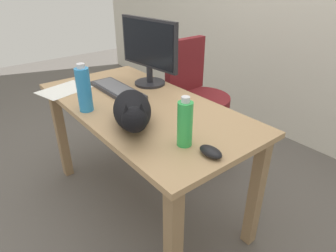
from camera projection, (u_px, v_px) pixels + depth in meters
name	position (u px, v px, depth m)	size (l,w,h in m)	color
ground_plane	(146.00, 201.00, 1.98)	(8.00, 8.00, 0.00)	#59544F
desk	(142.00, 121.00, 1.70)	(1.38, 0.68, 0.72)	tan
office_chair	(196.00, 110.00, 2.30)	(0.48, 0.48, 0.94)	black
monitor	(149.00, 50.00, 1.83)	(0.48, 0.20, 0.41)	#232328
keyboard	(117.00, 90.00, 1.81)	(0.44, 0.15, 0.03)	#333338
cat	(132.00, 110.00, 1.38)	(0.54, 0.34, 0.20)	black
computer_mouse	(211.00, 152.00, 1.18)	(0.11, 0.06, 0.04)	black
paper_sheet	(64.00, 90.00, 1.84)	(0.21, 0.30, 0.00)	white
water_bottle	(185.00, 123.00, 1.22)	(0.07, 0.07, 0.22)	green
spray_bottle	(84.00, 89.00, 1.52)	(0.07, 0.07, 0.26)	#2D8CD1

